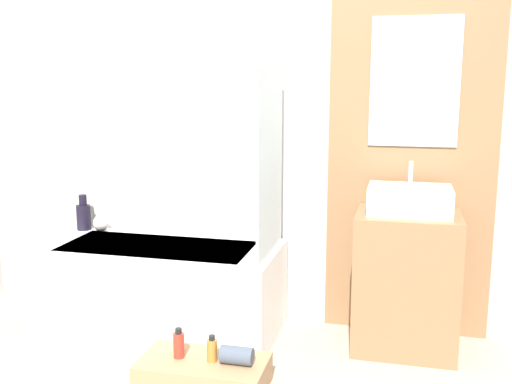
# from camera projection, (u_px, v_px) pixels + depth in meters

# --- Properties ---
(wall_tiled_back) EXTENTS (4.20, 0.06, 2.60)m
(wall_tiled_back) POSITION_uv_depth(u_px,v_px,m) (286.00, 117.00, 3.70)
(wall_tiled_back) COLOR #B7B2A8
(wall_tiled_back) RESTS_ON ground_plane
(wall_wood_accent) EXTENTS (0.97, 0.04, 2.60)m
(wall_wood_accent) POSITION_uv_depth(u_px,v_px,m) (413.00, 117.00, 3.46)
(wall_wood_accent) COLOR #8E6642
(wall_wood_accent) RESTS_ON ground_plane
(bathtub) EXTENTS (1.47, 0.71, 0.54)m
(bathtub) POSITION_uv_depth(u_px,v_px,m) (159.00, 288.00, 3.66)
(bathtub) COLOR white
(bathtub) RESTS_ON ground_plane
(glass_shower_screen) EXTENTS (0.01, 0.60, 1.05)m
(glass_shower_screen) POSITION_uv_depth(u_px,v_px,m) (270.00, 165.00, 3.32)
(glass_shower_screen) COLOR silver
(glass_shower_screen) RESTS_ON bathtub
(wooden_step_bench) EXTENTS (0.64, 0.35, 0.15)m
(wooden_step_bench) POSITION_uv_depth(u_px,v_px,m) (203.00, 374.00, 3.00)
(wooden_step_bench) COLOR #A87F56
(wooden_step_bench) RESTS_ON ground_plane
(vanity_cabinet) EXTENTS (0.57, 0.46, 0.79)m
(vanity_cabinet) POSITION_uv_depth(u_px,v_px,m) (406.00, 282.00, 3.39)
(vanity_cabinet) COLOR #8E6642
(vanity_cabinet) RESTS_ON ground_plane
(sink) EXTENTS (0.45, 0.32, 0.28)m
(sink) POSITION_uv_depth(u_px,v_px,m) (410.00, 200.00, 3.31)
(sink) COLOR white
(sink) RESTS_ON vanity_cabinet
(vase_tall_dark) EXTENTS (0.09, 0.09, 0.24)m
(vase_tall_dark) POSITION_uv_depth(u_px,v_px,m) (84.00, 215.00, 4.00)
(vase_tall_dark) COLOR black
(vase_tall_dark) RESTS_ON bathtub
(vase_round_light) EXTENTS (0.11, 0.11, 0.11)m
(vase_round_light) POSITION_uv_depth(u_px,v_px,m) (101.00, 223.00, 3.96)
(vase_round_light) COLOR silver
(vase_round_light) RESTS_ON bathtub
(bottle_soap_primary) EXTENTS (0.06, 0.06, 0.15)m
(bottle_soap_primary) POSITION_uv_depth(u_px,v_px,m) (179.00, 344.00, 3.00)
(bottle_soap_primary) COLOR red
(bottle_soap_primary) RESTS_ON wooden_step_bench
(bottle_soap_secondary) EXTENTS (0.05, 0.05, 0.14)m
(bottle_soap_secondary) POSITION_uv_depth(u_px,v_px,m) (212.00, 350.00, 2.96)
(bottle_soap_secondary) COLOR #B2752D
(bottle_soap_secondary) RESTS_ON wooden_step_bench
(towel_roll) EXTENTS (0.16, 0.09, 0.09)m
(towel_roll) POSITION_uv_depth(u_px,v_px,m) (237.00, 355.00, 2.93)
(towel_roll) COLOR #4C5666
(towel_roll) RESTS_ON wooden_step_bench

